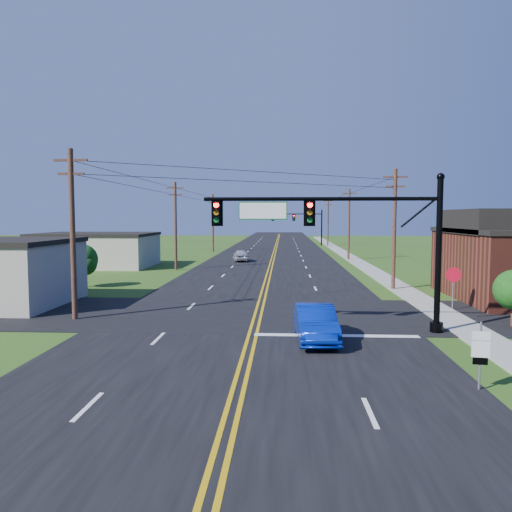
# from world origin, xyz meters

# --- Properties ---
(ground) EXTENTS (260.00, 260.00, 0.00)m
(ground) POSITION_xyz_m (0.00, 0.00, 0.00)
(ground) COLOR #274B15
(ground) RESTS_ON ground
(road_main) EXTENTS (16.00, 220.00, 0.04)m
(road_main) POSITION_xyz_m (0.00, 50.00, 0.02)
(road_main) COLOR black
(road_main) RESTS_ON ground
(road_cross) EXTENTS (70.00, 10.00, 0.04)m
(road_cross) POSITION_xyz_m (0.00, 12.00, 0.02)
(road_cross) COLOR black
(road_cross) RESTS_ON ground
(sidewalk) EXTENTS (2.00, 160.00, 0.08)m
(sidewalk) POSITION_xyz_m (10.50, 40.00, 0.04)
(sidewalk) COLOR gray
(sidewalk) RESTS_ON ground
(signal_mast_main) EXTENTS (11.30, 0.60, 7.48)m
(signal_mast_main) POSITION_xyz_m (4.34, 8.00, 4.75)
(signal_mast_main) COLOR black
(signal_mast_main) RESTS_ON ground
(signal_mast_far) EXTENTS (10.98, 0.60, 7.48)m
(signal_mast_far) POSITION_xyz_m (4.44, 80.00, 4.55)
(signal_mast_far) COLOR black
(signal_mast_far) RESTS_ON ground
(cream_bldg_far) EXTENTS (12.20, 9.20, 3.70)m
(cream_bldg_far) POSITION_xyz_m (-19.00, 38.00, 1.86)
(cream_bldg_far) COLOR #B8B09D
(cream_bldg_far) RESTS_ON ground
(utility_pole_left_a) EXTENTS (1.80, 0.28, 9.00)m
(utility_pole_left_a) POSITION_xyz_m (-9.50, 10.00, 4.72)
(utility_pole_left_a) COLOR #3B221B
(utility_pole_left_a) RESTS_ON ground
(utility_pole_left_b) EXTENTS (1.80, 0.28, 9.00)m
(utility_pole_left_b) POSITION_xyz_m (-9.50, 35.00, 4.72)
(utility_pole_left_b) COLOR #3B221B
(utility_pole_left_b) RESTS_ON ground
(utility_pole_left_c) EXTENTS (1.80, 0.28, 9.00)m
(utility_pole_left_c) POSITION_xyz_m (-9.50, 62.00, 4.72)
(utility_pole_left_c) COLOR #3B221B
(utility_pole_left_c) RESTS_ON ground
(utility_pole_right_a) EXTENTS (1.80, 0.28, 9.00)m
(utility_pole_right_a) POSITION_xyz_m (9.80, 22.00, 4.72)
(utility_pole_right_a) COLOR #3B221B
(utility_pole_right_a) RESTS_ON ground
(utility_pole_right_b) EXTENTS (1.80, 0.28, 9.00)m
(utility_pole_right_b) POSITION_xyz_m (9.80, 48.00, 4.72)
(utility_pole_right_b) COLOR #3B221B
(utility_pole_right_b) RESTS_ON ground
(utility_pole_right_c) EXTENTS (1.80, 0.28, 9.00)m
(utility_pole_right_c) POSITION_xyz_m (9.80, 78.00, 4.72)
(utility_pole_right_c) COLOR #3B221B
(utility_pole_right_c) RESTS_ON ground
(tree_right_back) EXTENTS (3.00, 3.00, 4.10)m
(tree_right_back) POSITION_xyz_m (16.00, 26.00, 2.60)
(tree_right_back) COLOR #3B221B
(tree_right_back) RESTS_ON ground
(tree_left) EXTENTS (2.40, 2.40, 3.37)m
(tree_left) POSITION_xyz_m (-14.00, 22.00, 2.16)
(tree_left) COLOR #3B221B
(tree_left) RESTS_ON ground
(blue_car) EXTENTS (1.87, 4.79, 1.55)m
(blue_car) POSITION_xyz_m (2.99, 6.08, 0.78)
(blue_car) COLOR #0724A5
(blue_car) RESTS_ON ground
(distant_car) EXTENTS (2.36, 4.50, 1.46)m
(distant_car) POSITION_xyz_m (-3.66, 45.06, 0.73)
(distant_car) COLOR silver
(distant_car) RESTS_ON ground
(route_sign) EXTENTS (0.55, 0.12, 2.20)m
(route_sign) POSITION_xyz_m (7.76, 0.07, 1.28)
(route_sign) COLOR slate
(route_sign) RESTS_ON ground
(stop_sign) EXTENTS (0.90, 0.25, 2.56)m
(stop_sign) POSITION_xyz_m (11.45, 13.75, 1.85)
(stop_sign) COLOR slate
(stop_sign) RESTS_ON ground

